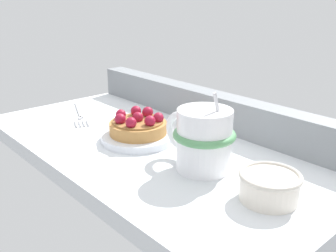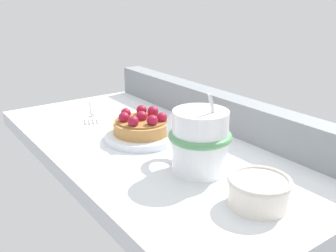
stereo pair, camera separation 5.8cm
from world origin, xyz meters
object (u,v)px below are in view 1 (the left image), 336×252
object	(u,v)px
dessert_plate	(138,137)
raspberry_tart	(138,125)
dessert_fork	(78,113)
sugar_bowl	(270,186)
coffee_mug	(203,139)

from	to	relation	value
dessert_plate	raspberry_tart	size ratio (longest dim) A/B	1.31
dessert_fork	sugar_bowl	xyz separation A→B (cm)	(45.13, 0.49, 1.59)
raspberry_tart	dessert_plate	bearing A→B (deg)	-33.18
dessert_fork	sugar_bowl	bearing A→B (deg)	0.62
raspberry_tart	coffee_mug	bearing A→B (deg)	0.46
dessert_fork	sugar_bowl	world-z (taller)	sugar_bowl
dessert_plate	dessert_fork	xyz separation A→B (cm)	(-19.11, -0.66, -0.26)
dessert_plate	coffee_mug	world-z (taller)	coffee_mug
dessert_fork	sugar_bowl	distance (cm)	45.16
dessert_plate	raspberry_tart	distance (cm)	2.10
dessert_plate	raspberry_tart	xyz separation A→B (cm)	(-0.02, 0.02, 2.10)
raspberry_tart	sugar_bowl	size ratio (longest dim) A/B	1.27
dessert_plate	sugar_bowl	size ratio (longest dim) A/B	1.67
dessert_fork	dessert_plate	bearing A→B (deg)	1.96
raspberry_tart	dessert_fork	distance (cm)	19.24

